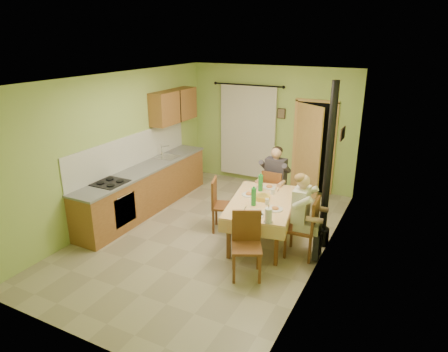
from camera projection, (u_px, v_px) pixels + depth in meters
The scene contains 17 objects.
floor at pixel (209, 235), 7.28m from camera, with size 4.00×6.00×0.01m, color tan.
room_shell at pixel (208, 138), 6.66m from camera, with size 4.04×6.04×2.82m.
kitchen_run at pixel (146, 188), 8.18m from camera, with size 0.64×3.64×1.56m.
upper_cabinets at pixel (174, 106), 8.83m from camera, with size 0.35×1.40×0.70m, color #925C2D.
curtain at pixel (248, 131), 9.52m from camera, with size 1.70×0.07×2.22m.
doorway at pixel (311, 148), 8.89m from camera, with size 0.96×0.51×2.15m.
dining_table at pixel (261, 221), 6.97m from camera, with size 1.36×1.91×0.76m.
tableware at pixel (262, 200), 6.72m from camera, with size 0.88×1.54×0.33m.
chair_far at pixel (274, 202), 7.98m from camera, with size 0.42×0.42×0.96m.
chair_near at pixel (246, 258), 5.97m from camera, with size 0.58×0.58×1.00m.
chair_right at pixel (302, 239), 6.52m from camera, with size 0.48×0.48×1.02m.
chair_left at pixel (224, 215), 7.38m from camera, with size 0.55×0.55×0.99m.
man_far at pixel (275, 174), 7.79m from camera, with size 0.59×0.47×1.39m.
man_right at pixel (303, 206), 6.33m from camera, with size 0.48×0.60×1.39m.
stove_flue at pixel (326, 189), 6.62m from camera, with size 0.24×0.24×2.80m.
picture_back at pixel (281, 113), 9.07m from camera, with size 0.19×0.03×0.23m, color black.
picture_right at pixel (343, 134), 6.82m from camera, with size 0.03×0.31×0.21m, color brown.
Camera 1 is at (3.20, -5.66, 3.46)m, focal length 32.00 mm.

